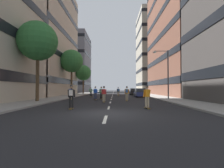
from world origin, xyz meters
TOP-DOWN VIEW (x-y plane):
  - ground_plane at (0.00, 29.27)m, footprint 175.60×175.60m
  - sidewalk_left at (-8.00, 32.92)m, footprint 3.63×80.48m
  - sidewalk_right at (8.00, 32.92)m, footprint 3.63×80.48m
  - lane_markings at (0.00, 30.50)m, footprint 0.16×67.20m
  - building_left_mid at (-18.13, 25.76)m, footprint 16.74×21.63m
  - building_left_far at (-18.13, 55.48)m, footprint 16.74×16.43m
  - building_right_mid at (18.13, 25.76)m, footprint 16.74×23.98m
  - building_right_far at (18.13, 55.48)m, footprint 16.74×16.66m
  - parked_car_near at (4.99, 19.87)m, footprint 1.82×4.40m
  - parked_car_mid at (4.99, 30.34)m, footprint 1.82×4.40m
  - street_tree_near at (-8.00, 8.11)m, footprint 4.31×4.31m
  - street_tree_mid at (-8.00, 35.45)m, footprint 4.18×4.18m
  - street_tree_far at (-8.00, 22.95)m, footprint 4.47×4.47m
  - streetlamp_right at (7.27, 12.47)m, footprint 2.13×0.30m
  - skater_0 at (-3.89, 20.80)m, footprint 0.57×0.92m
  - skater_1 at (1.95, 10.31)m, footprint 0.56×0.92m
  - skater_2 at (1.19, 23.16)m, footprint 0.55×0.92m
  - skater_3 at (-0.71, 8.40)m, footprint 0.55×0.92m
  - skater_4 at (-2.02, 21.63)m, footprint 0.57×0.92m
  - skater_5 at (-1.40, 13.50)m, footprint 0.57×0.92m
  - skater_6 at (-2.09, 12.22)m, footprint 0.55×0.92m
  - skater_7 at (2.89, 2.35)m, footprint 0.57×0.92m
  - skater_8 at (-5.36, 12.08)m, footprint 0.54×0.91m
  - skater_9 at (-2.69, 1.94)m, footprint 0.54×0.91m

SIDE VIEW (x-z plane):
  - ground_plane at x=0.00m, z-range 0.00..0.00m
  - lane_markings at x=0.00m, z-range 0.00..0.01m
  - sidewalk_left at x=-8.00m, z-range 0.00..0.14m
  - sidewalk_right at x=8.00m, z-range 0.00..0.14m
  - parked_car_near at x=4.99m, z-range -0.06..1.46m
  - parked_car_mid at x=4.99m, z-range -0.06..1.46m
  - skater_3 at x=-0.71m, z-range 0.10..1.87m
  - skater_6 at x=-2.09m, z-range 0.10..1.87m
  - skater_7 at x=2.89m, z-range 0.10..1.87m
  - skater_0 at x=-3.89m, z-range 0.13..1.90m
  - skater_1 at x=1.95m, z-range 0.13..1.90m
  - skater_2 at x=1.19m, z-range 0.13..1.90m
  - skater_4 at x=-2.02m, z-range 0.13..1.90m
  - skater_5 at x=-1.40m, z-range 0.13..1.90m
  - skater_8 at x=-5.36m, z-range 0.13..1.90m
  - skater_9 at x=-2.69m, z-range 0.13..1.90m
  - streetlamp_right at x=7.27m, z-range 0.89..7.39m
  - street_tree_mid at x=-8.00m, z-range 1.87..9.55m
  - street_tree_near at x=-8.00m, z-range 2.33..11.09m
  - street_tree_far at x=-8.00m, z-range 2.38..11.39m
  - building_left_far at x=-18.13m, z-range 0.09..22.20m
  - building_left_mid at x=-18.13m, z-range 0.09..24.98m
  - building_right_far at x=18.13m, z-range 0.09..30.53m
  - building_right_mid at x=18.13m, z-range 0.09..32.97m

